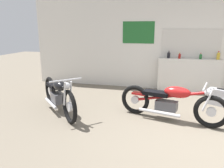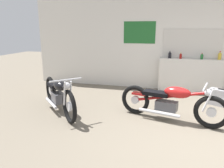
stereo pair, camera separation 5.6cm
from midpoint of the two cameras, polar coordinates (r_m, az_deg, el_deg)
The scene contains 10 objects.
ground_plane at distance 3.95m, azimuth 24.49°, elevation -14.22°, with size 24.00×24.00×0.00m, color #706656.
wall_back at distance 6.73m, azimuth 21.57°, elevation 9.91°, with size 10.00×0.07×2.80m.
sill_counter at distance 6.65m, azimuth 19.82°, elevation 2.03°, with size 1.73×0.28×0.97m.
bottle_leftmost at distance 6.56m, azimuth 15.10°, elevation 7.34°, with size 0.09×0.09×0.20m.
bottle_left_center at distance 6.50m, azimuth 17.73°, elevation 6.97°, with size 0.07×0.07×0.17m.
bottle_center at distance 6.60m, azimuth 22.65°, elevation 6.65°, with size 0.07×0.07×0.17m.
bottle_right_center at distance 6.71m, azimuth 26.54°, elevation 6.58°, with size 0.09×0.09×0.23m.
motorcycle_red at distance 4.49m, azimuth 15.32°, elevation -4.48°, with size 2.10×0.76×0.79m.
motorcycle_black at distance 4.89m, azimuth -13.44°, elevation -2.59°, with size 1.48×1.46×0.86m.
hard_case_silver at distance 5.85m, azimuth 26.91°, elevation -3.23°, with size 0.61×0.47×0.42m.
Camera 2 is at (-0.69, -3.44, 1.80)m, focal length 35.00 mm.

